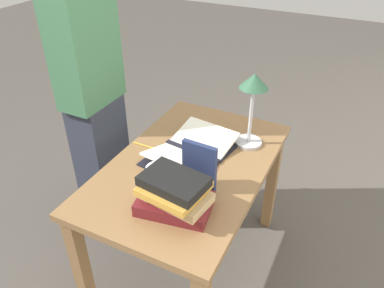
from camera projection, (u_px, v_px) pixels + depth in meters
ground_plane at (190, 263)px, 2.21m from camera, size 12.00×12.00×0.00m
reading_desk at (190, 182)px, 1.87m from camera, size 1.13×0.71×0.73m
open_book at (192, 150)px, 1.86m from camera, size 0.51×0.39×0.07m
book_stack_tall at (174, 194)px, 1.50m from camera, size 0.25×0.32×0.17m
book_standing_upright at (199, 167)px, 1.59m from camera, size 0.03×0.16×0.23m
reading_lamp at (253, 94)px, 1.79m from camera, size 0.14×0.14×0.39m
coffee_mug at (157, 175)px, 1.65m from camera, size 0.11×0.10×0.09m
pencil at (146, 146)px, 1.92m from camera, size 0.01×0.15×0.01m
person_reader at (93, 96)px, 2.09m from camera, size 0.36×0.22×1.75m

